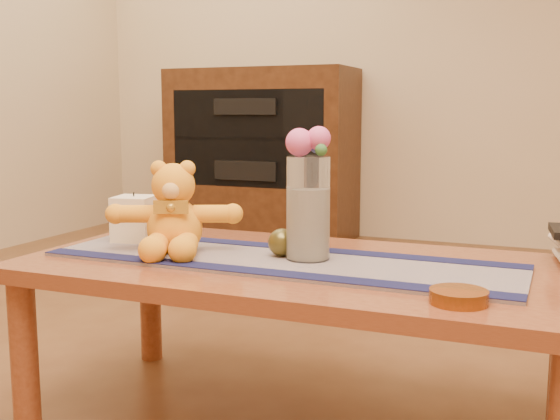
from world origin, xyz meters
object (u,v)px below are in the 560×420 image
at_px(bronze_ball, 282,242).
at_px(amber_dish, 459,297).
at_px(pillar_candle, 134,218).
at_px(glass_vase, 308,208).
at_px(teddy_bear, 174,209).
at_px(book_bottom, 558,260).

height_order(bronze_ball, amber_dish, bronze_ball).
xyz_separation_m(pillar_candle, bronze_ball, (0.48, -0.04, -0.03)).
distance_m(pillar_candle, amber_dish, 1.00).
bearing_deg(glass_vase, bronze_ball, 176.00).
relative_size(glass_vase, bronze_ball, 3.61).
relative_size(bronze_ball, amber_dish, 0.62).
distance_m(glass_vase, bronze_ball, 0.12).
bearing_deg(teddy_bear, glass_vase, -16.47).
height_order(glass_vase, book_bottom, glass_vase).
height_order(glass_vase, amber_dish, glass_vase).
distance_m(bronze_ball, amber_dish, 0.54).
height_order(teddy_bear, book_bottom, teddy_bear).
relative_size(book_bottom, amber_dish, 1.91).
xyz_separation_m(teddy_bear, bronze_ball, (0.29, 0.05, -0.08)).
bearing_deg(amber_dish, book_bottom, 68.16).
bearing_deg(glass_vase, book_bottom, 20.40).
relative_size(glass_vase, amber_dish, 2.23).
height_order(pillar_candle, book_bottom, pillar_candle).
distance_m(teddy_bear, book_bottom, 0.99).
bearing_deg(pillar_candle, glass_vase, -4.36).
relative_size(pillar_candle, amber_dish, 1.10).
xyz_separation_m(bronze_ball, book_bottom, (0.66, 0.21, -0.03)).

